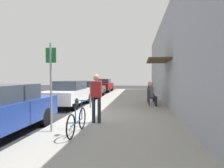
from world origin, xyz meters
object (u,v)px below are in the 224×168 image
Objects in this scene: parked_car_1 at (69,93)px; street_sign at (51,80)px; parked_car_2 at (91,89)px; pedestrian_standing at (96,94)px; cafe_chair_0 at (151,97)px; cafe_chair_1 at (150,95)px; seated_patron_2 at (150,91)px; bicycle_0 at (77,121)px; cafe_chair_2 at (149,94)px; parking_meter at (90,93)px; parked_car_3 at (103,85)px; seated_patron_0 at (152,93)px.

street_sign is (1.50, -5.64, 0.88)m from parked_car_1.
pedestrian_standing reaches higher than parked_car_2.
cafe_chair_1 is (0.00, 0.80, 0.00)m from cafe_chair_0.
seated_patron_2 is at bearing -35.15° from parked_car_2.
bicycle_0 is 1.97× the size of cafe_chair_2.
cafe_chair_1 is 1.19m from cafe_chair_2.
cafe_chair_0 is (3.22, 5.53, -1.02)m from street_sign.
parking_meter is (1.55, -6.34, 0.18)m from parked_car_2.
parked_car_1 is 11.12m from parked_car_3.
parking_meter is 1.52× the size of cafe_chair_1.
seated_patron_2 is at bearing 88.26° from cafe_chair_0.
street_sign is 2.02× the size of seated_patron_2.
cafe_chair_0 is at bearing -1.24° from parked_car_1.
parked_car_3 reaches higher than seated_patron_0.
street_sign reaches higher than cafe_chair_0.
parked_car_2 reaches higher than cafe_chair_1.
parked_car_1 is 5.14m from seated_patron_2.
parking_meter reaches higher than parked_car_2.
seated_patron_2 is (2.46, 7.63, 0.34)m from bicycle_0.
street_sign is 2.99× the size of cafe_chair_0.
parking_meter reaches higher than cafe_chair_0.
parked_car_1 is 5.13m from pedestrian_standing.
parked_car_1 is 4.73m from cafe_chair_0.
cafe_chair_0 is 0.51× the size of pedestrian_standing.
street_sign is at bearing -120.20° from cafe_chair_0.
parked_car_3 is 12.18m from cafe_chair_0.
cafe_chair_2 is at bearing 72.57° from bicycle_0.
seated_patron_2 is (4.78, -9.24, 0.06)m from parked_car_3.
cafe_chair_1 is (-0.06, 0.80, -0.19)m from seated_patron_0.
street_sign is (1.50, -10.89, 0.93)m from parked_car_2.
pedestrian_standing is at bearing -108.70° from cafe_chair_2.
seated_patron_0 is at bearing -1.23° from parked_car_1.
parking_meter is at bearing -76.27° from parked_car_2.
seated_patron_2 is at bearing 21.48° from parked_car_1.
parked_car_1 is at bearing 112.02° from bicycle_0.
parking_meter is at bearing -162.95° from seated_patron_0.
seated_patron_0 is at bearing 63.05° from pedestrian_standing.
parked_car_1 is at bearing 120.45° from pedestrian_standing.
parked_car_2 is at bearing -90.00° from parked_car_3.
cafe_chair_0 is at bearing -91.74° from seated_patron_2.
parked_car_2 is at bearing 101.94° from bicycle_0.
bicycle_0 is (2.33, -16.87, -0.27)m from parked_car_3.
pedestrian_standing is (1.09, 1.23, -0.52)m from street_sign.
parked_car_2 is at bearing 90.00° from parked_car_1.
street_sign reaches higher than parked_car_3.
parking_meter is 1.02× the size of seated_patron_2.
parked_car_3 is 3.33× the size of parking_meter.
parked_car_1 is 1.00× the size of parked_car_3.
parked_car_1 is at bearing 178.77° from seated_patron_0.
cafe_chair_1 is at bearing -65.63° from parked_car_3.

